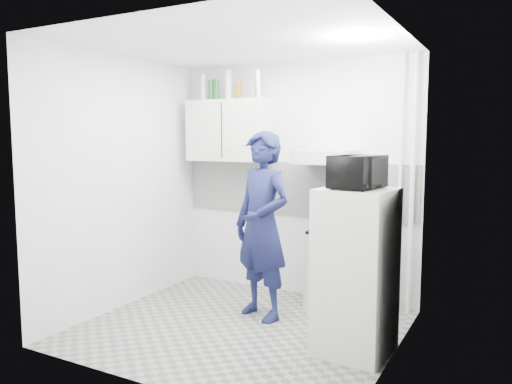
% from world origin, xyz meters
% --- Properties ---
extents(floor, '(2.80, 2.80, 0.00)m').
position_xyz_m(floor, '(0.00, 0.00, 0.00)').
color(floor, gray).
rests_on(floor, ground).
extents(ceiling, '(2.80, 2.80, 0.00)m').
position_xyz_m(ceiling, '(0.00, 0.00, 2.60)').
color(ceiling, white).
rests_on(ceiling, wall_back).
extents(wall_back, '(2.80, 0.00, 2.80)m').
position_xyz_m(wall_back, '(0.00, 1.25, 1.30)').
color(wall_back, white).
rests_on(wall_back, floor).
extents(wall_left, '(0.00, 2.60, 2.60)m').
position_xyz_m(wall_left, '(-1.40, 0.00, 1.30)').
color(wall_left, white).
rests_on(wall_left, floor).
extents(wall_right, '(0.00, 2.60, 2.60)m').
position_xyz_m(wall_right, '(1.40, 0.00, 1.30)').
color(wall_right, white).
rests_on(wall_right, floor).
extents(person, '(0.78, 0.64, 1.83)m').
position_xyz_m(person, '(0.05, 0.37, 0.92)').
color(person, '#13173D').
rests_on(person, floor).
extents(stove, '(0.49, 0.49, 0.79)m').
position_xyz_m(stove, '(0.57, 1.00, 0.39)').
color(stove, silver).
rests_on(stove, floor).
extents(fridge, '(0.61, 0.61, 1.36)m').
position_xyz_m(fridge, '(1.10, -0.00, 0.68)').
color(fridge, silver).
rests_on(fridge, floor).
extents(stove_top, '(0.47, 0.47, 0.03)m').
position_xyz_m(stove_top, '(0.57, 1.00, 0.80)').
color(stove_top, black).
rests_on(stove_top, stove).
extents(saucepan, '(0.20, 0.20, 0.11)m').
position_xyz_m(saucepan, '(0.47, 1.03, 0.87)').
color(saucepan, silver).
rests_on(saucepan, stove_top).
extents(microwave, '(0.52, 0.38, 0.27)m').
position_xyz_m(microwave, '(1.10, -0.00, 1.50)').
color(microwave, black).
rests_on(microwave, fridge).
extents(bottle_a, '(0.07, 0.07, 0.31)m').
position_xyz_m(bottle_a, '(-1.12, 1.07, 2.36)').
color(bottle_a, '#B2B7BC').
rests_on(bottle_a, upper_cabinet).
extents(bottle_b, '(0.06, 0.06, 0.24)m').
position_xyz_m(bottle_b, '(-1.01, 1.07, 2.32)').
color(bottle_b, '#144C1E').
rests_on(bottle_b, upper_cabinet).
extents(bottle_c, '(0.06, 0.06, 0.25)m').
position_xyz_m(bottle_c, '(-0.93, 1.07, 2.32)').
color(bottle_c, '#144C1E').
rests_on(bottle_c, upper_cabinet).
extents(bottle_d, '(0.08, 0.08, 0.33)m').
position_xyz_m(bottle_d, '(-0.76, 1.07, 2.37)').
color(bottle_d, '#B2B7BC').
rests_on(bottle_d, upper_cabinet).
extents(canister_a, '(0.07, 0.07, 0.19)m').
position_xyz_m(canister_a, '(-0.64, 1.07, 2.29)').
color(canister_a, brown).
rests_on(canister_a, upper_cabinet).
extents(bottle_e, '(0.08, 0.08, 0.31)m').
position_xyz_m(bottle_e, '(-0.38, 1.07, 2.36)').
color(bottle_e, silver).
rests_on(bottle_e, upper_cabinet).
extents(upper_cabinet, '(1.00, 0.35, 0.70)m').
position_xyz_m(upper_cabinet, '(-0.75, 1.07, 1.85)').
color(upper_cabinet, silver).
rests_on(upper_cabinet, wall_back).
extents(range_hood, '(0.60, 0.50, 0.14)m').
position_xyz_m(range_hood, '(0.45, 1.00, 1.57)').
color(range_hood, silver).
rests_on(range_hood, wall_back).
extents(backsplash, '(2.74, 0.03, 0.60)m').
position_xyz_m(backsplash, '(0.00, 1.24, 1.20)').
color(backsplash, white).
rests_on(backsplash, wall_back).
extents(pipe_a, '(0.05, 0.05, 2.60)m').
position_xyz_m(pipe_a, '(1.30, 1.17, 1.30)').
color(pipe_a, silver).
rests_on(pipe_a, floor).
extents(pipe_b, '(0.04, 0.04, 2.60)m').
position_xyz_m(pipe_b, '(1.18, 1.17, 1.30)').
color(pipe_b, silver).
rests_on(pipe_b, floor).
extents(ceiling_spot_fixture, '(0.10, 0.10, 0.02)m').
position_xyz_m(ceiling_spot_fixture, '(1.00, 0.20, 2.57)').
color(ceiling_spot_fixture, white).
rests_on(ceiling_spot_fixture, ceiling).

